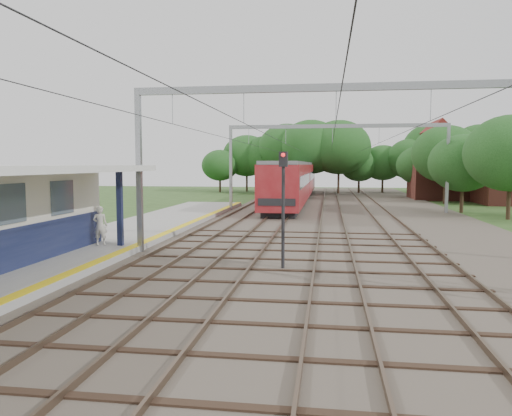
{
  "coord_description": "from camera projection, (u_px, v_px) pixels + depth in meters",
  "views": [
    {
      "loc": [
        2.94,
        -5.2,
        3.81
      ],
      "look_at": [
        -0.72,
        19.97,
        1.6
      ],
      "focal_mm": 35.0,
      "sensor_mm": 36.0,
      "label": 1
    }
  ],
  "objects": [
    {
      "name": "ballast_bed",
      "position": [
        343.0,
        219.0,
        34.88
      ],
      "size": [
        18.0,
        90.0,
        0.1
      ],
      "primitive_type": "cube",
      "color": "#473D33",
      "rests_on": "ground"
    },
    {
      "name": "platform",
      "position": [
        74.0,
        252.0,
        20.74
      ],
      "size": [
        5.0,
        52.0,
        0.35
      ],
      "primitive_type": "cube",
      "color": "gray",
      "rests_on": "ground"
    },
    {
      "name": "yellow_stripe",
      "position": [
        126.0,
        249.0,
        20.4
      ],
      "size": [
        0.45,
        52.0,
        0.01
      ],
      "primitive_type": "cube",
      "color": "yellow",
      "rests_on": "platform"
    },
    {
      "name": "rail_tracks",
      "position": [
        308.0,
        216.0,
        35.22
      ],
      "size": [
        11.8,
        88.0,
        0.15
      ],
      "color": "brown",
      "rests_on": "ballast_bed"
    },
    {
      "name": "catenary_system",
      "position": [
        337.0,
        136.0,
        29.84
      ],
      "size": [
        17.22,
        88.0,
        7.0
      ],
      "color": "gray",
      "rests_on": "ground"
    },
    {
      "name": "tree_band",
      "position": [
        336.0,
        156.0,
        61.21
      ],
      "size": [
        31.72,
        30.88,
        8.82
      ],
      "color": "#382619",
      "rests_on": "ground"
    },
    {
      "name": "house_far",
      "position": [
        449.0,
        170.0,
        54.57
      ],
      "size": [
        8.0,
        6.12,
        8.66
      ],
      "color": "brown",
      "rests_on": "ground"
    },
    {
      "name": "person",
      "position": [
        100.0,
        225.0,
        21.54
      ],
      "size": [
        0.67,
        0.49,
        1.69
      ],
      "primitive_type": "imported",
      "rotation": [
        0.0,
        0.0,
        3.29
      ],
      "color": "beige",
      "rests_on": "platform"
    },
    {
      "name": "train",
      "position": [
        295.0,
        180.0,
        52.08
      ],
      "size": [
        3.04,
        37.78,
        3.98
      ],
      "color": "black",
      "rests_on": "ballast_bed"
    },
    {
      "name": "signal_post",
      "position": [
        283.0,
        197.0,
        17.73
      ],
      "size": [
        0.31,
        0.28,
        4.27
      ],
      "rotation": [
        0.0,
        0.0,
        -0.14
      ],
      "color": "black",
      "rests_on": "ground"
    }
  ]
}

